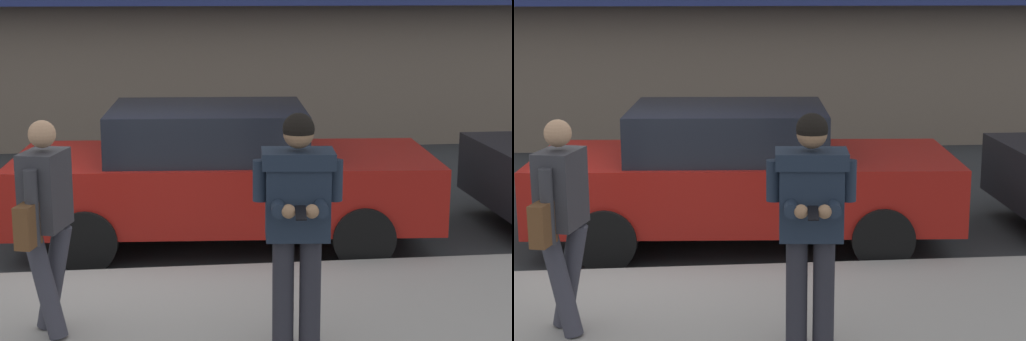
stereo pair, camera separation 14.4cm
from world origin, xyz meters
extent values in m
plane|color=#2B2D30|center=(0.00, 0.00, 0.00)|extent=(80.00, 80.00, 0.00)
cube|color=silver|center=(1.00, 0.05, 0.00)|extent=(28.00, 0.12, 0.01)
cube|color=maroon|center=(1.22, 0.92, 0.67)|extent=(4.62, 2.14, 0.70)
cube|color=black|center=(1.04, 0.93, 1.28)|extent=(2.18, 1.78, 0.52)
cylinder|color=black|center=(2.67, 1.67, 0.32)|extent=(0.65, 0.27, 0.64)
cylinder|color=black|center=(2.54, -0.04, 0.32)|extent=(0.65, 0.27, 0.64)
cylinder|color=black|center=(-0.11, 1.87, 0.32)|extent=(0.65, 0.27, 0.64)
cylinder|color=black|center=(-0.24, 0.16, 0.32)|extent=(0.65, 0.27, 0.64)
cylinder|color=#23232B|center=(1.59, -2.27, 0.58)|extent=(0.16, 0.16, 0.88)
cylinder|color=#23232B|center=(1.39, -2.25, 0.58)|extent=(0.16, 0.16, 0.88)
cube|color=#192333|center=(1.49, -2.26, 1.34)|extent=(0.49, 0.34, 0.64)
cube|color=#192333|center=(1.49, -2.26, 1.61)|extent=(0.55, 0.39, 0.12)
cylinder|color=#192333|center=(1.76, -2.28, 1.45)|extent=(0.11, 0.11, 0.30)
cylinder|color=#192333|center=(1.62, -2.43, 1.30)|extent=(0.13, 0.31, 0.10)
sphere|color=#8C6647|center=(1.54, -2.56, 1.30)|extent=(0.10, 0.10, 0.10)
cylinder|color=#192333|center=(1.22, -2.23, 1.45)|extent=(0.11, 0.11, 0.30)
cylinder|color=#192333|center=(1.33, -2.40, 1.30)|extent=(0.13, 0.31, 0.10)
sphere|color=#8C6647|center=(1.38, -2.55, 1.30)|extent=(0.10, 0.10, 0.10)
cube|color=black|center=(1.46, -2.60, 1.30)|extent=(0.09, 0.15, 0.07)
sphere|color=#8C6647|center=(1.49, -2.29, 1.80)|extent=(0.22, 0.22, 0.22)
sphere|color=black|center=(1.49, -2.29, 1.83)|extent=(0.23, 0.23, 0.23)
cylinder|color=#33333D|center=(-0.34, -1.62, 0.57)|extent=(0.35, 0.23, 0.87)
cylinder|color=#33333D|center=(-0.39, -1.79, 0.57)|extent=(0.35, 0.23, 0.87)
cube|color=#2D2D33|center=(-0.37, -1.71, 1.30)|extent=(0.38, 0.48, 0.60)
cylinder|color=#2D2D33|center=(-0.30, -1.47, 1.22)|extent=(0.10, 0.10, 0.58)
cylinder|color=#2D2D33|center=(-0.43, -1.95, 1.22)|extent=(0.10, 0.10, 0.58)
sphere|color=tan|center=(-0.37, -1.71, 1.73)|extent=(0.21, 0.21, 0.21)
cube|color=brown|center=(-0.47, -1.99, 1.10)|extent=(0.18, 0.26, 0.32)
camera|label=1|loc=(0.49, -8.17, 2.83)|focal=60.00mm
camera|label=2|loc=(0.64, -8.18, 2.83)|focal=60.00mm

